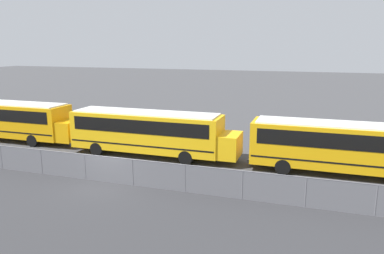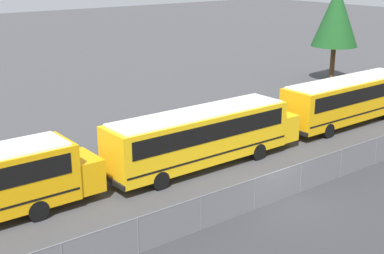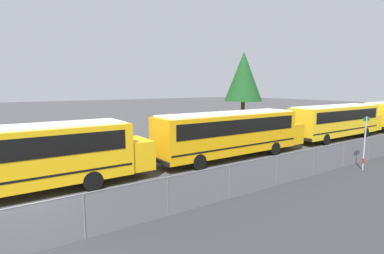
{
  "view_description": "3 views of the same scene",
  "coord_description": "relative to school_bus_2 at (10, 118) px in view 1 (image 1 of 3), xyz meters",
  "views": [
    {
      "loc": [
        10.9,
        -17.74,
        7.67
      ],
      "look_at": [
        2.97,
        6.18,
        2.17
      ],
      "focal_mm": 35.0,
      "sensor_mm": 36.0,
      "label": 1
    },
    {
      "loc": [
        -17.2,
        -15.57,
        10.77
      ],
      "look_at": [
        -0.57,
        5.82,
        2.29
      ],
      "focal_mm": 50.0,
      "sensor_mm": 36.0,
      "label": 2
    },
    {
      "loc": [
        -0.78,
        -9.43,
        4.88
      ],
      "look_at": [
        10.37,
        6.74,
        2.22
      ],
      "focal_mm": 28.0,
      "sensor_mm": 36.0,
      "label": 3
    }
  ],
  "objects": [
    {
      "name": "ground_plane",
      "position": [
        12.71,
        -6.1,
        -1.87
      ],
      "size": [
        200.0,
        200.0,
        0.0
      ],
      "primitive_type": "plane",
      "color": "#424244"
    },
    {
      "name": "road_strip",
      "position": [
        12.71,
        -12.1,
        -1.86
      ],
      "size": [
        135.61,
        12.0,
        0.01
      ],
      "color": "#333335",
      "rests_on": "ground_plane"
    },
    {
      "name": "fence",
      "position": [
        12.71,
        -6.1,
        -1.08
      ],
      "size": [
        101.68,
        0.07,
        1.54
      ],
      "color": "#9EA0A5",
      "rests_on": "ground_plane"
    },
    {
      "name": "school_bus_2",
      "position": [
        0.0,
        0.0,
        0.0
      ],
      "size": [
        12.21,
        2.54,
        3.15
      ],
      "color": "orange",
      "rests_on": "ground_plane"
    },
    {
      "name": "school_bus_3",
      "position": [
        12.73,
        -0.52,
        0.0
      ],
      "size": [
        12.21,
        2.54,
        3.15
      ],
      "color": "yellow",
      "rests_on": "ground_plane"
    },
    {
      "name": "school_bus_4",
      "position": [
        25.65,
        -0.45,
        0.0
      ],
      "size": [
        12.21,
        2.54,
        3.15
      ],
      "color": "#EDA80F",
      "rests_on": "ground_plane"
    }
  ]
}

